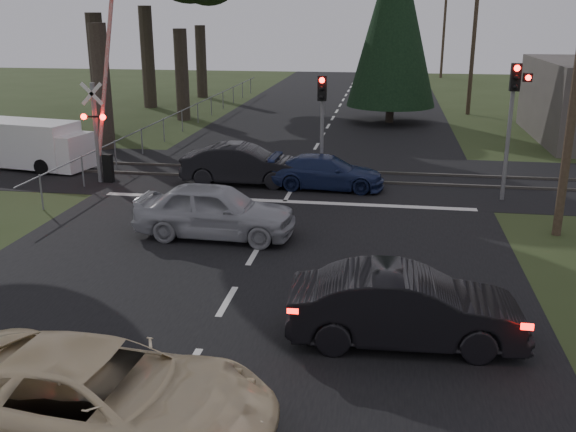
% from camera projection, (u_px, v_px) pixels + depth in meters
% --- Properties ---
extents(ground, '(120.00, 120.00, 0.00)m').
position_uv_depth(ground, '(227.00, 302.00, 14.56)').
color(ground, '#2D3A1A').
rests_on(ground, ground).
extents(road, '(14.00, 100.00, 0.01)m').
position_uv_depth(road, '(292.00, 188.00, 23.98)').
color(road, black).
rests_on(road, ground).
extents(rail_corridor, '(120.00, 8.00, 0.01)m').
position_uv_depth(rail_corridor, '(300.00, 175.00, 25.86)').
color(rail_corridor, black).
rests_on(rail_corridor, ground).
extents(stop_line, '(13.00, 0.35, 0.00)m').
position_uv_depth(stop_line, '(285.00, 201.00, 22.28)').
color(stop_line, silver).
rests_on(stop_line, ground).
extents(rail_near, '(120.00, 0.12, 0.10)m').
position_uv_depth(rail_near, '(297.00, 179.00, 25.10)').
color(rail_near, '#59544C').
rests_on(rail_near, ground).
extents(rail_far, '(120.00, 0.12, 0.10)m').
position_uv_depth(rail_far, '(302.00, 170.00, 26.61)').
color(rail_far, '#59544C').
rests_on(rail_far, ground).
extents(crossing_signal, '(1.62, 0.38, 6.96)m').
position_uv_depth(crossing_signal, '(102.00, 130.00, 24.23)').
color(crossing_signal, slate).
rests_on(crossing_signal, ground).
extents(traffic_signal_right, '(0.68, 0.48, 4.70)m').
position_uv_depth(traffic_signal_right, '(514.00, 106.00, 21.37)').
color(traffic_signal_right, slate).
rests_on(traffic_signal_right, ground).
extents(traffic_signal_center, '(0.32, 0.48, 4.10)m').
position_uv_depth(traffic_signal_center, '(322.00, 111.00, 23.63)').
color(traffic_signal_center, slate).
rests_on(traffic_signal_center, ground).
extents(utility_pole_mid, '(1.80, 0.26, 9.00)m').
position_uv_depth(utility_pole_mid, '(474.00, 39.00, 40.14)').
color(utility_pole_mid, '#4C3D2D').
rests_on(utility_pole_mid, ground).
extents(utility_pole_far, '(1.80, 0.26, 9.00)m').
position_uv_depth(utility_pole_far, '(444.00, 29.00, 63.69)').
color(utility_pole_far, '#4C3D2D').
rests_on(utility_pole_far, ground).
extents(conifer_tree, '(5.20, 5.20, 11.00)m').
position_uv_depth(conifer_tree, '(394.00, 18.00, 36.73)').
color(conifer_tree, '#473D33').
rests_on(conifer_tree, ground).
extents(fence_left, '(0.10, 36.00, 1.20)m').
position_uv_depth(fence_left, '(191.00, 127.00, 36.91)').
color(fence_left, slate).
rests_on(fence_left, ground).
extents(cream_coupe, '(5.60, 2.87, 1.51)m').
position_uv_depth(cream_coupe, '(99.00, 398.00, 9.59)').
color(cream_coupe, beige).
rests_on(cream_coupe, ground).
extents(dark_hatchback, '(4.66, 1.82, 1.51)m').
position_uv_depth(dark_hatchback, '(405.00, 307.00, 12.55)').
color(dark_hatchback, black).
rests_on(dark_hatchback, ground).
extents(silver_car, '(4.74, 2.05, 1.59)m').
position_uv_depth(silver_car, '(215.00, 211.00, 18.58)').
color(silver_car, '#A1A3A9').
rests_on(silver_car, ground).
extents(blue_sedan, '(4.29, 1.87, 1.23)m').
position_uv_depth(blue_sedan, '(327.00, 172.00, 23.81)').
color(blue_sedan, navy).
rests_on(blue_sedan, ground).
extents(dark_car_far, '(4.60, 1.64, 1.51)m').
position_uv_depth(dark_car_far, '(243.00, 165.00, 24.39)').
color(dark_car_far, black).
rests_on(dark_car_far, ground).
extents(white_van, '(5.28, 2.65, 1.97)m').
position_uv_depth(white_van, '(33.00, 145.00, 26.83)').
color(white_van, white).
rests_on(white_van, ground).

